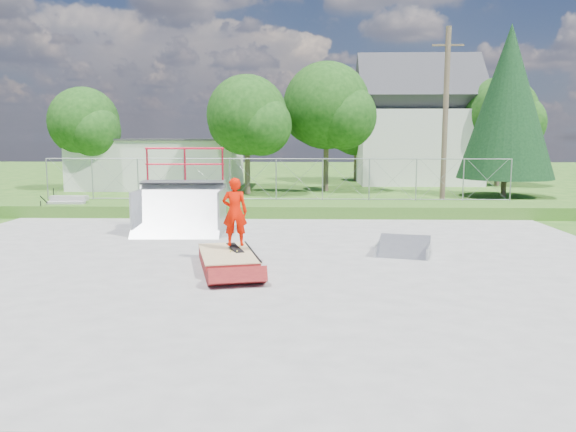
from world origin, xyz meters
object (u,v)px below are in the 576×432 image
Objects in this scene: grind_box at (228,260)px; quarter_pipe at (179,192)px; flat_bank_ramp at (403,248)px; skater at (235,215)px.

quarter_pipe reaches higher than grind_box.
flat_bank_ramp is at bearing -26.55° from quarter_pipe.
skater is at bearing -148.34° from flat_bank_ramp.
skater reaches higher than grind_box.
grind_box is 1.67× the size of skater.
quarter_pipe is at bearing -64.43° from skater.
flat_bank_ramp is 4.74m from skater.
grind_box is 4.86m from flat_bank_ramp.
flat_bank_ramp is (6.81, -3.16, -1.20)m from quarter_pipe.
flat_bank_ramp reaches higher than grind_box.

